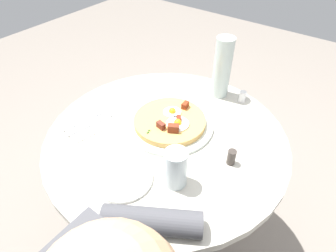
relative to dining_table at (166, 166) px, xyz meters
The scene contains 12 objects.
ground_plane 0.55m from the dining_table, ahead, with size 6.00×6.00×0.00m, color gray.
dining_table is the anchor object (origin of this frame).
pizza_plate 0.18m from the dining_table, 112.19° to the left, with size 0.32×0.32×0.01m, color silver.
breakfast_pizza 0.20m from the dining_table, 109.96° to the left, with size 0.26×0.26×0.05m.
bread_plate 0.30m from the dining_table, 85.87° to the right, with size 0.18×0.18×0.01m, color white.
napkin 0.34m from the dining_table, 155.09° to the right, with size 0.17×0.14×0.00m, color white.
fork 0.33m from the dining_table, 152.85° to the right, with size 0.18×0.01×0.01m, color silver.
knife 0.36m from the dining_table, 157.13° to the right, with size 0.18×0.01×0.01m, color silver.
water_glass 0.32m from the dining_table, 45.58° to the right, with size 0.07×0.07×0.13m, color silver.
water_bottle 0.45m from the dining_table, 85.69° to the left, with size 0.07×0.07×0.25m, color silver.
salt_shaker 0.42m from the dining_table, 70.13° to the left, with size 0.03×0.03×0.05m, color white.
pepper_shaker 0.31m from the dining_table, ahead, with size 0.03×0.03×0.05m, color #3F3833.
Camera 1 is at (0.46, -0.60, 1.41)m, focal length 30.65 mm.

